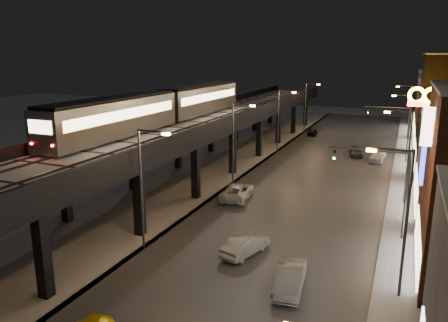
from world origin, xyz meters
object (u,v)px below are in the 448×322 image
(car_onc_red, at_px, (378,156))
(sign_citgo, at_px, (440,151))
(car_mid_silver, at_px, (237,192))
(subway_train, at_px, (165,106))
(car_onc_white, at_px, (356,152))
(car_far_white, at_px, (312,132))
(car_onc_silver, at_px, (290,279))
(car_near_white, at_px, (245,246))

(car_onc_red, relative_size, sign_citgo, 0.41)
(sign_citgo, bearing_deg, car_mid_silver, 148.57)
(subway_train, bearing_deg, car_onc_white, 46.91)
(subway_train, bearing_deg, car_mid_silver, -20.27)
(car_mid_silver, bearing_deg, car_far_white, -96.03)
(car_onc_silver, distance_m, sign_citgo, 11.82)
(car_far_white, distance_m, sign_citgo, 51.81)
(car_onc_silver, xyz_separation_m, car_onc_red, (2.66, 36.73, 0.02))
(car_far_white, bearing_deg, sign_citgo, 104.84)
(car_far_white, bearing_deg, car_mid_silver, 85.76)
(car_onc_white, bearing_deg, car_mid_silver, -119.44)
(car_onc_red, bearing_deg, car_far_white, 131.54)
(car_onc_white, relative_size, sign_citgo, 0.38)
(car_onc_silver, relative_size, car_onc_red, 1.01)
(car_mid_silver, xyz_separation_m, sign_citgo, (16.83, -10.28, 7.67))
(car_onc_white, bearing_deg, subway_train, -142.52)
(car_mid_silver, relative_size, car_far_white, 1.46)
(subway_train, distance_m, car_onc_white, 28.75)
(car_near_white, xyz_separation_m, car_onc_red, (6.82, 33.24, 0.06))
(subway_train, bearing_deg, car_near_white, -45.04)
(car_onc_white, height_order, sign_citgo, sign_citgo)
(car_onc_silver, bearing_deg, car_onc_white, 84.23)
(subway_train, height_order, car_onc_silver, subway_train)
(car_onc_red, bearing_deg, car_onc_white, 150.03)
(car_far_white, xyz_separation_m, car_onc_red, (12.07, -16.15, 0.12))
(car_near_white, xyz_separation_m, car_onc_white, (3.77, 35.36, -0.10))
(subway_train, relative_size, car_far_white, 9.59)
(car_near_white, distance_m, car_mid_silver, 12.43)
(car_onc_silver, height_order, car_onc_red, car_onc_red)
(sign_citgo, bearing_deg, subway_train, 152.53)
(car_near_white, bearing_deg, sign_citgo, -159.38)
(car_mid_silver, xyz_separation_m, car_onc_red, (11.78, 21.85, -0.00))
(car_near_white, height_order, sign_citgo, sign_citgo)
(subway_train, bearing_deg, car_onc_silver, -44.00)
(car_far_white, bearing_deg, car_onc_white, 118.04)
(subway_train, bearing_deg, car_far_white, 73.90)
(subway_train, relative_size, car_onc_white, 8.70)
(car_onc_silver, xyz_separation_m, sign_citgo, (7.70, 4.60, 7.69))
(subway_train, xyz_separation_m, car_near_white, (15.13, -15.15, -7.70))
(car_near_white, xyz_separation_m, sign_citgo, (11.87, 1.11, 7.73))
(car_onc_white, bearing_deg, car_far_white, 113.29)
(car_mid_silver, height_order, car_onc_red, car_mid_silver)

